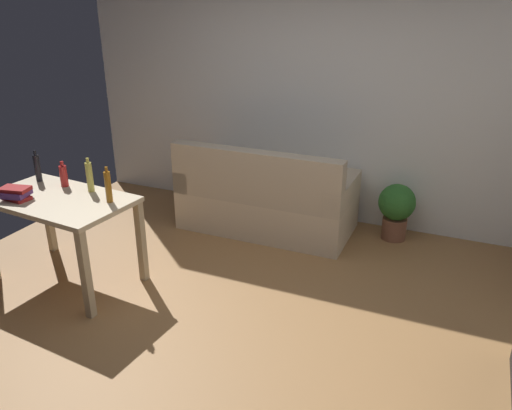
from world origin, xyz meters
name	(u,v)px	position (x,y,z in m)	size (l,w,h in m)	color
ground_plane	(218,318)	(0.00, 0.00, -0.01)	(5.20, 4.40, 0.02)	#9E7042
wall_rear	(313,91)	(0.00, 2.20, 1.35)	(5.20, 0.10, 2.70)	white
couch	(265,202)	(-0.27, 1.59, 0.31)	(1.73, 0.84, 0.92)	beige
desk	(59,210)	(-1.42, -0.01, 0.65)	(1.26, 0.81, 0.76)	#C6B28E
potted_plant	(396,208)	(1.00, 1.90, 0.33)	(0.36, 0.36, 0.57)	brown
bottle_dark	(37,168)	(-1.84, 0.22, 0.88)	(0.05, 0.05, 0.28)	black
bottle_red	(64,176)	(-1.55, 0.21, 0.85)	(0.06, 0.06, 0.22)	#AD2323
bottle_squat	(90,177)	(-1.26, 0.21, 0.89)	(0.05, 0.05, 0.29)	#BCB24C
bottle_amber	(108,187)	(-0.97, 0.08, 0.89)	(0.05, 0.05, 0.29)	#9E6019
book_stack	(15,193)	(-1.69, -0.17, 0.81)	(0.25, 0.21, 0.10)	maroon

